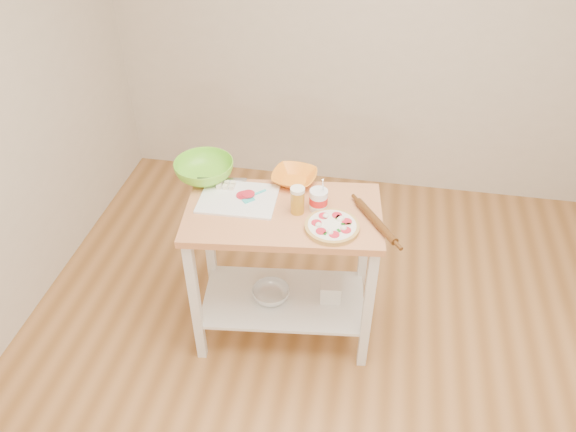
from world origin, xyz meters
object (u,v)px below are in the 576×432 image
(green_bowl, at_px, (204,170))
(yogurt_tub, at_px, (319,200))
(spatula, at_px, (253,196))
(knife, at_px, (215,180))
(prep_island, at_px, (283,249))
(orange_bowl, at_px, (294,178))
(shelf_bin, at_px, (331,290))
(cutting_board, at_px, (238,198))
(beer_pint, at_px, (297,200))
(shelf_glass_bowl, at_px, (271,294))
(pizza, at_px, (332,226))
(rolling_pin, at_px, (376,221))

(green_bowl, height_order, yogurt_tub, yogurt_tub)
(spatula, relative_size, knife, 0.52)
(yogurt_tub, bearing_deg, prep_island, -163.39)
(orange_bowl, bearing_deg, shelf_bin, -40.14)
(cutting_board, height_order, spatula, cutting_board)
(knife, bearing_deg, cutting_board, -47.31)
(orange_bowl, distance_m, shelf_bin, 0.69)
(cutting_board, distance_m, shelf_bin, 0.78)
(cutting_board, bearing_deg, spatula, 9.33)
(green_bowl, distance_m, beer_pint, 0.59)
(prep_island, relative_size, beer_pint, 7.23)
(prep_island, xyz_separation_m, orange_bowl, (0.01, 0.27, 0.29))
(shelf_bin, bearing_deg, shelf_glass_bowl, -169.38)
(prep_island, relative_size, orange_bowl, 4.44)
(yogurt_tub, bearing_deg, pizza, -59.17)
(cutting_board, height_order, orange_bowl, orange_bowl)
(spatula, distance_m, knife, 0.26)
(knife, bearing_deg, pizza, -31.82)
(pizza, bearing_deg, green_bowl, 156.99)
(pizza, distance_m, orange_bowl, 0.44)
(orange_bowl, bearing_deg, pizza, -55.42)
(prep_island, bearing_deg, shelf_glass_bowl, -170.85)
(knife, bearing_deg, yogurt_tub, -22.01)
(spatula, distance_m, shelf_glass_bowl, 0.64)
(cutting_board, relative_size, knife, 1.53)
(beer_pint, height_order, yogurt_tub, yogurt_tub)
(pizza, bearing_deg, spatula, 158.33)
(shelf_glass_bowl, relative_size, shelf_bin, 1.84)
(prep_island, bearing_deg, pizza, -20.34)
(orange_bowl, height_order, shelf_glass_bowl, orange_bowl)
(prep_island, bearing_deg, knife, 155.63)
(spatula, distance_m, orange_bowl, 0.27)
(knife, xyz_separation_m, shelf_glass_bowl, (0.34, -0.20, -0.62))
(prep_island, height_order, cutting_board, cutting_board)
(rolling_pin, bearing_deg, shelf_glass_bowl, 178.71)
(shelf_bin, bearing_deg, cutting_board, 179.06)
(spatula, height_order, knife, knife)
(orange_bowl, xyz_separation_m, shelf_glass_bowl, (-0.09, -0.28, -0.64))
(cutting_board, height_order, shelf_glass_bowl, cutting_board)
(cutting_board, bearing_deg, prep_island, -15.22)
(knife, xyz_separation_m, rolling_pin, (0.88, -0.21, 0.00))
(prep_island, distance_m, spatula, 0.34)
(orange_bowl, xyz_separation_m, rolling_pin, (0.46, -0.29, -0.01))
(spatula, height_order, shelf_glass_bowl, spatula)
(spatula, xyz_separation_m, shelf_bin, (0.44, -0.02, -0.60))
(prep_island, bearing_deg, orange_bowl, 87.42)
(knife, height_order, orange_bowl, orange_bowl)
(spatula, distance_m, shelf_bin, 0.74)
(knife, bearing_deg, prep_island, -33.35)
(prep_island, xyz_separation_m, green_bowl, (-0.48, 0.22, 0.31))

